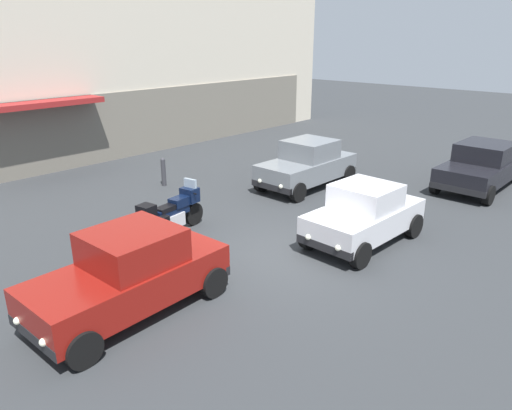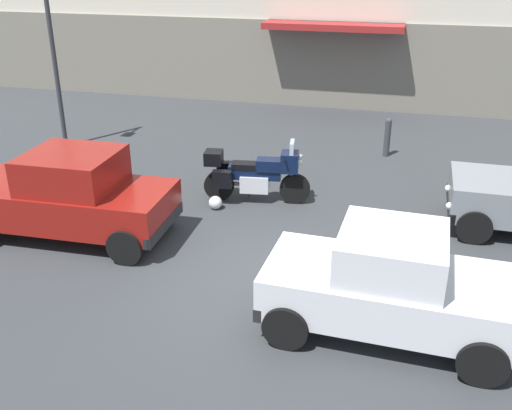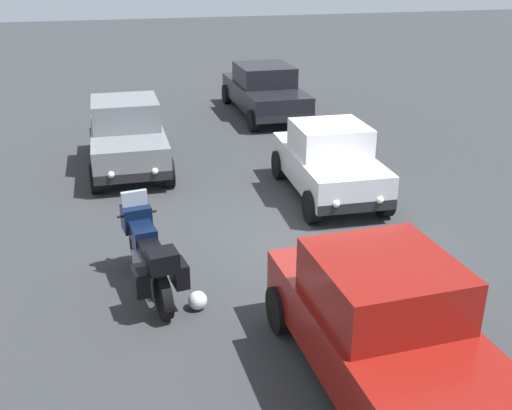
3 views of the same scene
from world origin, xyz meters
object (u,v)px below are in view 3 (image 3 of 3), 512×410
at_px(motorcycle, 149,255).
at_px(car_compact_side, 329,161).
at_px(car_sedan_far, 264,90).
at_px(car_wagon_end, 127,135).
at_px(helmet, 198,300).
at_px(car_hatchback_near, 384,328).

bearing_deg(motorcycle, car_compact_side, -61.80).
distance_m(motorcycle, car_sedan_far, 10.98).
bearing_deg(car_compact_side, car_wagon_end, -123.86).
xyz_separation_m(motorcycle, car_wagon_end, (5.87, -0.06, 0.19)).
relative_size(helmet, car_wagon_end, 0.07).
bearing_deg(helmet, car_sedan_far, -20.35).
distance_m(helmet, car_sedan_far, 11.39).
xyz_separation_m(helmet, car_hatchback_near, (-2.19, -1.82, 0.67)).
xyz_separation_m(helmet, car_wagon_end, (6.55, 0.55, 0.67)).
xyz_separation_m(car_hatchback_near, car_compact_side, (5.84, -1.59, -0.04)).
height_order(car_hatchback_near, car_wagon_end, same).
relative_size(motorcycle, car_wagon_end, 0.58).
bearing_deg(motorcycle, helmet, -146.65).
xyz_separation_m(car_hatchback_near, car_wagon_end, (8.74, 2.37, 0.00)).
bearing_deg(helmet, motorcycle, 41.68).
relative_size(motorcycle, car_sedan_far, 0.49).
bearing_deg(car_hatchback_near, car_wagon_end, -166.56).
relative_size(car_hatchback_near, car_sedan_far, 0.85).
bearing_deg(car_sedan_far, helmet, 159.51).
height_order(car_sedan_far, car_wagon_end, car_wagon_end).
xyz_separation_m(motorcycle, helmet, (-0.68, -0.61, -0.48)).
bearing_deg(helmet, car_compact_side, -43.02).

